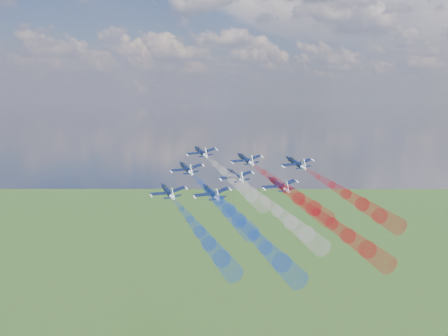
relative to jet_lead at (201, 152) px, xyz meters
The scene contains 16 objects.
jet_lead is the anchor object (origin of this frame).
trail_lead 25.74m from the jet_lead, 28.11° to the right, with size 4.20×40.35×4.20m, color white, non-canonical shape.
jet_inner_left 15.45m from the jet_lead, 64.13° to the right, with size 10.08×12.61×3.36m, color black, non-canonical shape.
trail_inner_left 39.39m from the jet_lead, 41.44° to the right, with size 4.20×40.35×4.20m, color blue, non-canonical shape.
jet_inner_right 16.35m from the jet_lead, ahead, with size 10.08×12.61×3.36m, color black, non-canonical shape.
trail_inner_right 40.19m from the jet_lead, 14.37° to the right, with size 4.20×40.35×4.20m, color red, non-canonical shape.
jet_outer_left 29.97m from the jet_lead, 65.47° to the right, with size 10.08×12.61×3.36m, color black, non-canonical shape.
trail_outer_left 52.92m from the jet_lead, 48.10° to the right, with size 4.20×40.35×4.20m, color blue, non-canonical shape.
jet_center_third 24.03m from the jet_lead, 23.85° to the right, with size 10.08×12.61×3.36m, color black, non-canonical shape.
trail_center_third 49.74m from the jet_lead, 26.05° to the right, with size 4.20×40.35×4.20m, color white, non-canonical shape.
jet_outer_right 31.69m from the jet_lead, 12.29° to the left, with size 10.08×12.61×3.36m, color black, non-canonical shape.
trail_outer_right 53.86m from the jet_lead, ahead, with size 4.20×40.35×4.20m, color red, non-canonical shape.
jet_rear_left 34.59m from the jet_lead, 43.31° to the right, with size 10.08×12.61×3.36m, color black, non-canonical shape.
trail_rear_left 59.84m from the jet_lead, 36.82° to the right, with size 4.20×40.35×4.20m, color blue, non-canonical shape.
jet_rear_right 36.43m from the jet_lead, 12.90° to the right, with size 10.08×12.61×3.36m, color black, non-canonical shape.
trail_rear_right 61.65m from the jet_lead, 19.17° to the right, with size 4.20×40.35×4.20m, color red, non-canonical shape.
Camera 1 is at (100.29, -98.95, 159.41)m, focal length 43.92 mm.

